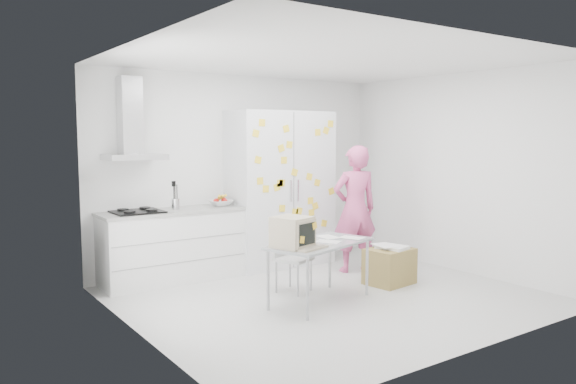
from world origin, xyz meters
TOP-DOWN VIEW (x-y plane):
  - floor at (0.00, 0.00)m, footprint 4.50×4.00m
  - walls at (0.00, 0.72)m, footprint 4.52×4.01m
  - ceiling at (0.00, 0.00)m, footprint 4.50×4.00m
  - counter_run at (-1.20, 1.70)m, footprint 1.84×0.63m
  - range_hood at (-1.65, 1.84)m, footprint 0.70×0.48m
  - tall_cabinet at (0.45, 1.67)m, footprint 1.50×0.68m
  - person at (1.05, 0.75)m, footprint 0.72×0.57m
  - desk at (-0.49, -0.16)m, footprint 1.39×0.97m
  - chair at (-0.24, 0.47)m, footprint 0.49×0.49m
  - cardboard_box at (0.97, 0.00)m, footprint 0.61×0.51m

SIDE VIEW (x-z plane):
  - floor at x=0.00m, z-range -0.02..0.00m
  - cardboard_box at x=0.97m, z-range -0.01..0.48m
  - chair at x=-0.24m, z-range 0.05..0.88m
  - counter_run at x=-1.20m, z-range -0.17..1.11m
  - desk at x=-0.49m, z-range 0.26..1.27m
  - person at x=1.05m, z-range 0.00..1.73m
  - tall_cabinet at x=0.45m, z-range 0.00..2.20m
  - walls at x=0.00m, z-range 0.00..2.70m
  - range_hood at x=-1.65m, z-range 1.45..2.46m
  - ceiling at x=0.00m, z-range 2.69..2.71m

